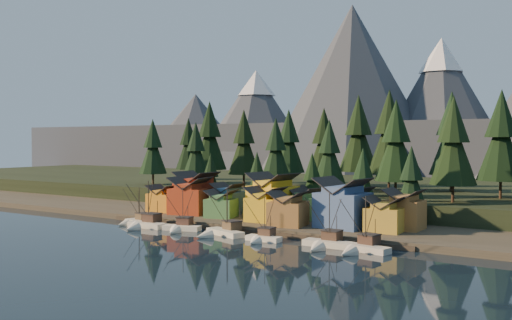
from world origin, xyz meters
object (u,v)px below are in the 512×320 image
Objects in this scene: house_front_0 at (163,198)px; house_back_1 at (228,198)px; boat_5 at (325,237)px; boat_6 at (360,241)px; boat_2 at (180,221)px; boat_1 at (144,218)px; boat_4 at (262,232)px; boat_0 at (135,216)px; boat_3 at (221,226)px; house_front_1 at (190,195)px; house_back_0 at (196,190)px.

house_front_0 is 18.79m from house_back_1.
boat_5 is 7.48m from boat_6.
boat_1 is at bearing 173.24° from boat_2.
boat_1 reaches higher than boat_4.
boat_3 reaches higher than boat_0.
boat_5 is 1.53× the size of house_front_0.
boat_1 is at bearing -64.91° from house_front_0.
boat_1 reaches higher than house_front_1.
house_front_1 is at bearing -65.69° from house_back_0.
boat_2 is at bearing 6.72° from boat_0.
boat_5 is at bearing 0.36° from boat_1.
boat_3 is 25.47m from boat_5.
boat_3 is 32.94m from boat_6.
house_front_0 is 0.70× the size of house_front_1.
boat_1 reaches higher than boat_6.
boat_6 is at bearing -0.27° from boat_1.
house_front_0 is 0.94× the size of house_back_1.
house_back_0 is (-13.06, 22.14, 4.97)m from boat_2.
boat_5 is 59.64m from house_front_0.
boat_6 is at bearing 10.59° from boat_0.
house_front_1 is at bearing 150.24° from boat_4.
boat_1 is 1.07× the size of boat_6.
boat_1 is at bearing -82.80° from house_back_0.
boat_1 is 1.07× the size of boat_5.
boat_0 is 39.73m from boat_4.
boat_6 reaches higher than boat_2.
boat_4 is 21.59m from boat_6.
boat_6 is 1.07× the size of house_front_1.
boat_2 is 1.03× the size of house_front_1.
boat_4 is at bearing 8.36° from boat_0.
boat_2 is (16.33, -1.75, 0.15)m from boat_0.
house_back_0 reaches higher than boat_3.
house_back_0 is (6.83, 6.06, 1.89)m from house_front_0.
house_front_0 is 9.32m from house_back_0.
boat_0 is at bearing -99.31° from house_back_0.
boat_0 is 0.95× the size of house_back_0.
boat_3 is 1.01× the size of boat_6.
boat_5 is at bearing -24.15° from house_back_0.
boat_3 is 1.53× the size of house_front_0.
house_back_0 is (-24.98, 22.43, 5.01)m from boat_3.
boat_0 is 16.42m from boat_2.
boat_0 is 1.01× the size of boat_4.
boat_6 reaches higher than boat_0.
boat_5 is (37.39, -0.27, -0.00)m from boat_2.
house_front_1 is at bearing 106.59° from boat_2.
house_front_1 is (-0.37, 17.81, 4.14)m from boat_1.
boat_4 reaches higher than house_front_0.
boat_0 is at bearing -80.21° from house_front_0.
house_back_0 is at bearing 156.80° from boat_5.
boat_6 is (44.86, -0.66, -0.04)m from boat_2.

